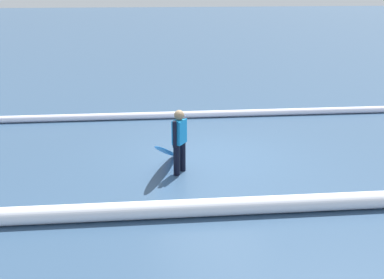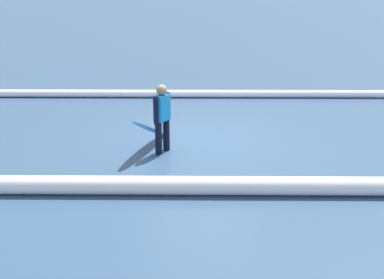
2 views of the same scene
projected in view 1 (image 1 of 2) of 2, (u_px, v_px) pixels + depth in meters
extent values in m
plane|color=#2F4A68|center=(211.00, 157.00, 11.21)|extent=(140.73, 140.73, 0.00)
cylinder|color=black|center=(177.00, 160.00, 10.07)|extent=(0.14, 0.14, 0.69)
cylinder|color=black|center=(182.00, 156.00, 10.30)|extent=(0.14, 0.14, 0.69)
cube|color=#198CD8|center=(179.00, 132.00, 9.99)|extent=(0.35, 0.39, 0.53)
sphere|color=#907658|center=(179.00, 115.00, 9.87)|extent=(0.22, 0.22, 0.22)
cylinder|color=black|center=(175.00, 134.00, 9.80)|extent=(0.09, 0.12, 0.60)
cylinder|color=black|center=(184.00, 129.00, 10.17)|extent=(0.09, 0.24, 0.59)
ellipsoid|color=#268CE5|center=(166.00, 152.00, 10.29)|extent=(0.77, 1.83, 0.92)
ellipsoid|color=black|center=(166.00, 151.00, 10.29)|extent=(0.50, 1.43, 0.75)
cylinder|color=white|center=(266.00, 112.00, 14.64)|extent=(20.74, 0.61, 0.21)
cylinder|color=white|center=(339.00, 201.00, 8.58)|extent=(24.34, 0.84, 0.33)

